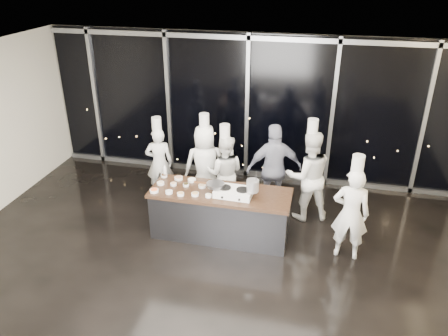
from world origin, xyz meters
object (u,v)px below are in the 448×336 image
Objects in this scene: stock_pot at (253,186)px; chef_left at (205,165)px; chef_right at (308,175)px; chef_center at (225,172)px; frying_pan at (215,184)px; chef_far_left at (159,162)px; guest at (274,169)px; demo_counter at (220,213)px; stove at (234,192)px; chef_side at (351,213)px.

chef_left reaches higher than stock_pot.
chef_right is at bearing 51.34° from stock_pot.
chef_left is 0.44m from chef_center.
chef_far_left reaches higher than frying_pan.
frying_pan is 1.94m from chef_far_left.
guest is (0.22, 1.19, -0.24)m from stock_pot.
chef_right reaches higher than frying_pan.
chef_left reaches higher than chef_far_left.
chef_far_left is 3.02m from chef_right.
chef_left reaches higher than frying_pan.
guest reaches higher than frying_pan.
chef_left is at bearing 118.08° from demo_counter.
chef_left is (-0.82, 1.14, -0.11)m from stove.
stove is 1.60m from chef_right.
guest is at bearing 79.53° from stock_pot.
frying_pan is at bearing 15.88° from chef_right.
chef_side is (0.75, -1.08, -0.06)m from chef_right.
chef_far_left is at bearing -21.56° from chef_right.
chef_left is (-1.15, 1.17, -0.29)m from stock_pot.
chef_right is at bearing 34.11° from demo_counter.
chef_right is (0.65, -0.11, -0.01)m from guest.
demo_counter is 1.43m from guest.
stock_pot is 0.11× the size of chef_side.
chef_center is at bearing 95.70° from frying_pan.
chef_side reaches higher than chef_far_left.
frying_pan is 1.07m from chef_center.
stock_pot is (0.58, -0.11, 0.69)m from demo_counter.
chef_center reaches higher than stove.
chef_side is at bearing 0.25° from stock_pot.
chef_center is at bearing 98.43° from demo_counter.
demo_counter is 1.03m from chef_center.
chef_side is at bearing 1.49° from stove.
chef_far_left is at bearing -23.38° from chef_left.
chef_left is (-0.57, 1.06, 0.40)m from demo_counter.
demo_counter is 3.78× the size of stove.
chef_far_left is at bearing 148.38° from stove.
chef_side reaches higher than frying_pan.
demo_counter is 1.32× the size of chef_side.
chef_center is (-0.72, 1.07, -0.36)m from stock_pot.
chef_center reaches higher than frying_pan.
stove is at bearing 22.74° from chef_right.
chef_side is at bearing -2.55° from demo_counter.
chef_right is (1.59, 0.02, 0.11)m from chef_center.
chef_right is at bearing -52.40° from chef_side.
stock_pot is at bearing -0.94° from frying_pan.
guest is (0.55, 1.17, -0.06)m from stove.
demo_counter is 1.96m from chef_far_left.
chef_right is at bearing 36.67° from frying_pan.
stove is 1.41m from chef_left.
chef_far_left is 1.43m from chef_center.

